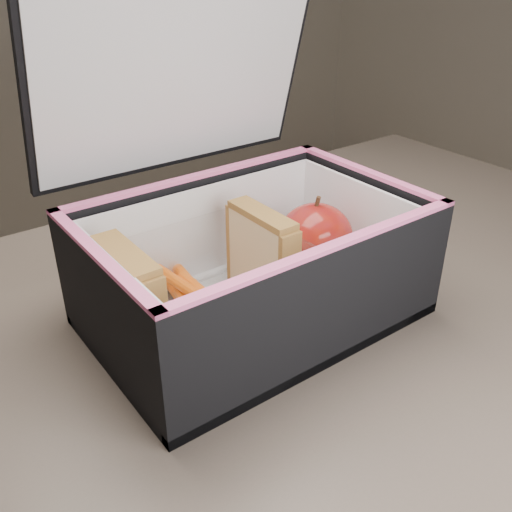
# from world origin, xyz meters

# --- Properties ---
(kitchen_table) EXTENTS (1.20, 0.80, 0.75)m
(kitchen_table) POSITION_xyz_m (0.00, 0.00, 0.66)
(kitchen_table) COLOR brown
(kitchen_table) RESTS_ON ground
(lunch_bag) EXTENTS (0.32, 0.27, 0.32)m
(lunch_bag) POSITION_xyz_m (-0.01, 0.06, 0.82)
(lunch_bag) COLOR black
(lunch_bag) RESTS_ON kitchen_table
(plastic_tub) EXTENTS (0.19, 0.14, 0.08)m
(plastic_tub) POSITION_xyz_m (-0.07, 0.06, 0.80)
(plastic_tub) COLOR white
(plastic_tub) RESTS_ON lunch_bag
(sandwich_left) EXTENTS (0.02, 0.09, 0.10)m
(sandwich_left) POSITION_xyz_m (-0.14, 0.06, 0.82)
(sandwich_left) COLOR #DABD88
(sandwich_left) RESTS_ON plastic_tub
(sandwich_right) EXTENTS (0.02, 0.09, 0.10)m
(sandwich_right) POSITION_xyz_m (0.00, 0.06, 0.82)
(sandwich_right) COLOR #DABD88
(sandwich_right) RESTS_ON plastic_tub
(carrot_sticks) EXTENTS (0.05, 0.17, 0.03)m
(carrot_sticks) POSITION_xyz_m (-0.07, 0.06, 0.78)
(carrot_sticks) COLOR #FA4900
(carrot_sticks) RESTS_ON plastic_tub
(paper_napkin) EXTENTS (0.08, 0.09, 0.01)m
(paper_napkin) POSITION_xyz_m (0.08, 0.06, 0.77)
(paper_napkin) COLOR white
(paper_napkin) RESTS_ON lunch_bag
(red_apple) EXTENTS (0.10, 0.10, 0.09)m
(red_apple) POSITION_xyz_m (0.08, 0.06, 0.81)
(red_apple) COLOR maroon
(red_apple) RESTS_ON paper_napkin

